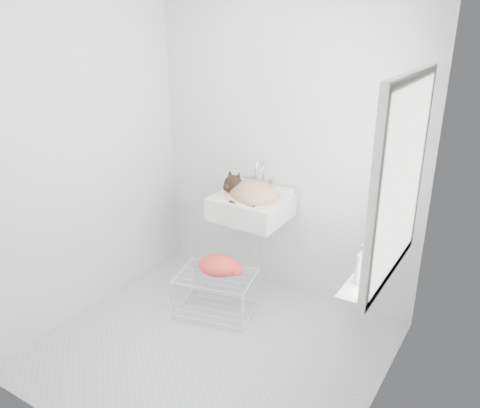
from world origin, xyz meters
The scene contains 15 objects.
floor centered at (0.00, 0.00, 0.00)m, with size 2.20×2.00×0.02m, color #B5BBC2.
back_wall centered at (0.00, 1.00, 1.25)m, with size 2.20×0.02×2.50m, color silver.
right_wall centered at (1.10, 0.00, 1.25)m, with size 0.02×2.00×2.50m, color silver.
left_wall centered at (-1.10, 0.00, 1.25)m, with size 0.02×2.00×2.50m, color silver.
window_glass centered at (1.09, 0.20, 1.35)m, with size 0.01×0.80×1.00m, color white.
window_frame centered at (1.07, 0.20, 1.35)m, with size 0.04×0.90×1.10m, color white.
windowsill centered at (1.01, 0.20, 0.83)m, with size 0.16×0.88×0.04m, color white.
sink centered at (-0.13, 0.74, 0.85)m, with size 0.54×0.47×0.22m, color white.
faucet centered at (-0.13, 0.92, 0.99)m, with size 0.20×0.14×0.20m, color silver, non-canonical shape.
cat centered at (-0.12, 0.72, 0.89)m, with size 0.45×0.38×0.26m.
wire_rack centered at (-0.21, 0.37, 0.15)m, with size 0.55×0.39×0.33m, color silver.
towel centered at (-0.21, 0.40, 0.36)m, with size 0.31×0.22×0.13m, color #F16109.
bottle_a centered at (1.00, -0.04, 0.85)m, with size 0.07×0.07×0.19m, color white.
bottle_b centered at (1.00, 0.11, 0.85)m, with size 0.08×0.09×0.19m, color teal.
bottle_c centered at (1.00, 0.36, 0.85)m, with size 0.15×0.15×0.19m, color silver.
Camera 1 is at (1.64, -2.25, 2.17)m, focal length 36.79 mm.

